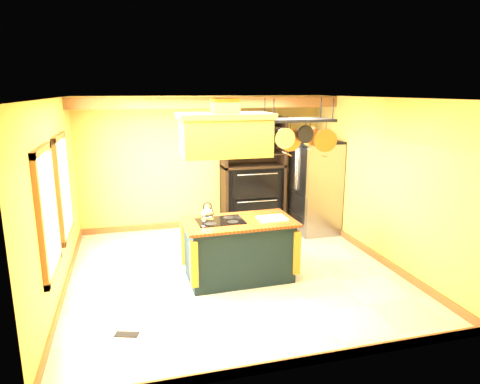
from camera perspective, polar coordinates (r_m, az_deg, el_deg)
name	(u,v)px	position (r m, az deg, el deg)	size (l,w,h in m)	color
floor	(233,272)	(6.89, -0.92, -10.63)	(5.00, 5.00, 0.00)	beige
ceiling	(232,98)	(6.29, -1.01, 12.43)	(5.00, 5.00, 0.00)	white
wall_back	(204,163)	(8.86, -4.87, 3.91)	(5.00, 0.02, 2.70)	gold
wall_front	(295,246)	(4.18, 7.40, -7.18)	(5.00, 0.02, 2.70)	gold
wall_left	(55,200)	(6.36, -23.40, -0.97)	(0.02, 5.00, 2.70)	gold
wall_right	(379,180)	(7.45, 18.05, 1.47)	(0.02, 5.00, 2.70)	gold
ceiling_beam	(210,102)	(7.96, -4.01, 11.83)	(5.00, 0.15, 0.20)	brown
window_near	(48,212)	(5.58, -24.23, -2.44)	(0.06, 1.06, 1.56)	brown
window_far	(64,187)	(6.92, -22.47, 0.64)	(0.06, 1.06, 1.56)	brown
kitchen_island	(239,249)	(6.52, -0.18, -7.61)	(1.68, 0.97, 1.11)	black
range_hood	(225,133)	(6.06, -2.02, 7.92)	(1.31, 0.74, 0.80)	#A26628
pot_rack	(299,129)	(6.40, 7.85, 8.37)	(1.10, 0.50, 0.79)	black
refrigerator	(315,189)	(8.70, 9.96, 0.45)	(0.79, 0.93, 1.82)	gray
hutch	(252,185)	(8.93, 1.65, 0.99)	(1.29, 0.59, 2.29)	black
floor_register	(127,334)	(5.48, -14.87, -17.87)	(0.28, 0.12, 0.01)	black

